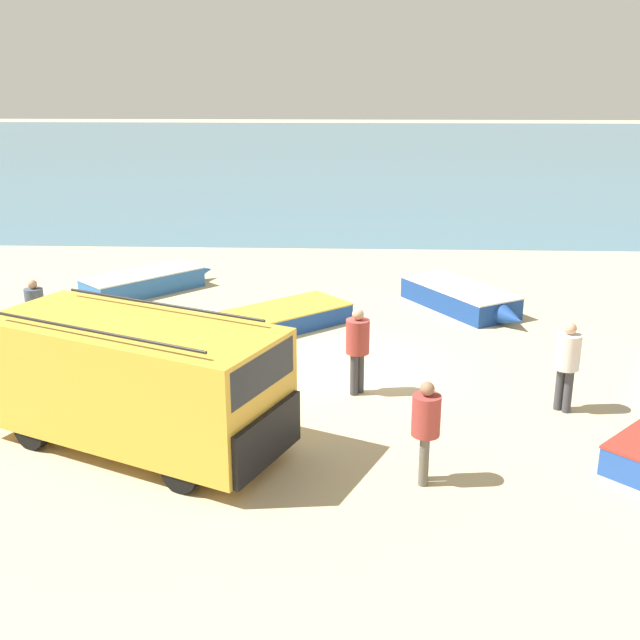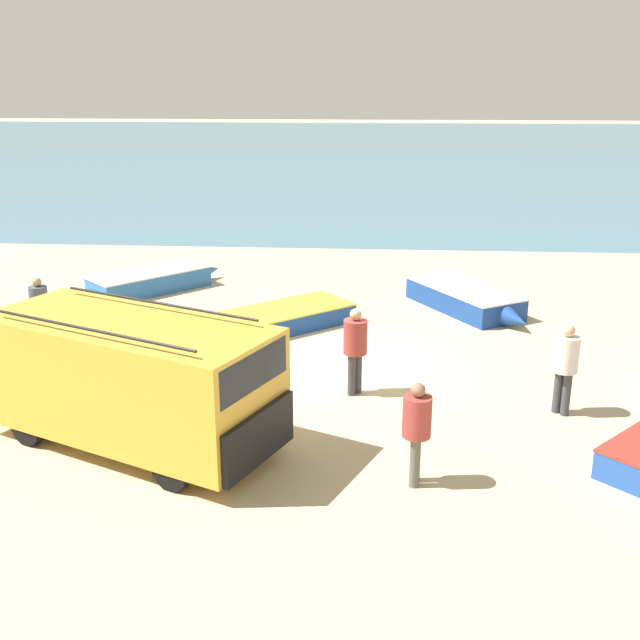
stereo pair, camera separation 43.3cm
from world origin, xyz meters
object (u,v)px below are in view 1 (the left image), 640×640
at_px(parked_van, 137,379).
at_px(fishing_rowboat_1, 462,298).
at_px(fisherman_2, 358,343).
at_px(fisherman_1, 567,359).
at_px(fisherman_3, 35,307).
at_px(fishing_rowboat_3, 148,282).
at_px(fishing_rowboat_4, 260,323).
at_px(fisherman_0, 426,423).

height_order(parked_van, fishing_rowboat_1, parked_van).
relative_size(parked_van, fisherman_2, 3.09).
bearing_deg(fisherman_2, fisherman_1, 31.53).
bearing_deg(fishing_rowboat_1, fisherman_3, -103.42).
distance_m(parked_van, fisherman_3, 6.11).
distance_m(fisherman_1, fisherman_3, 11.79).
bearing_deg(fisherman_2, fisherman_3, -157.01).
xyz_separation_m(fisherman_1, fisherman_2, (-3.90, 0.65, 0.01)).
height_order(parked_van, fishing_rowboat_3, parked_van).
xyz_separation_m(fishing_rowboat_4, fisherman_3, (-5.08, -1.23, 0.73)).
bearing_deg(fisherman_0, fishing_rowboat_3, -48.47).
relative_size(parked_van, fishing_rowboat_1, 1.36).
distance_m(parked_van, fisherman_0, 4.86).
relative_size(fishing_rowboat_3, fisherman_3, 2.28).
distance_m(fishing_rowboat_3, fishing_rowboat_4, 5.18).
relative_size(fishing_rowboat_4, fisherman_0, 2.84).
xyz_separation_m(fishing_rowboat_1, fisherman_3, (-10.36, -3.43, 0.67)).
bearing_deg(fishing_rowboat_3, fishing_rowboat_4, -90.09).
relative_size(fisherman_1, fisherman_2, 0.99).
bearing_deg(fisherman_1, fishing_rowboat_4, -81.57).
relative_size(fisherman_2, fisherman_3, 1.10).
bearing_deg(parked_van, fishing_rowboat_1, 75.55).
height_order(fishing_rowboat_4, fisherman_2, fisherman_2).
height_order(fishing_rowboat_3, fisherman_3, fisherman_3).
bearing_deg(fisherman_0, fisherman_1, -128.46).
bearing_deg(fishing_rowboat_4, fisherman_0, 75.27).
relative_size(parked_van, fisherman_1, 3.12).
bearing_deg(fisherman_3, fishing_rowboat_3, 31.92).
xyz_separation_m(fisherman_0, fisherman_3, (-8.50, 5.86, -0.04)).
distance_m(fishing_rowboat_1, fishing_rowboat_4, 5.72).
bearing_deg(fishing_rowboat_3, fisherman_0, -102.60).
relative_size(fishing_rowboat_3, fisherman_2, 2.08).
xyz_separation_m(fishing_rowboat_1, fisherman_0, (-1.86, -9.29, 0.71)).
height_order(fisherman_1, fisherman_3, fisherman_1).
distance_m(fishing_rowboat_4, fisherman_2, 4.45).
bearing_deg(fisherman_1, fishing_rowboat_3, -85.24).
xyz_separation_m(parked_van, fisherman_0, (4.75, -1.04, -0.21)).
distance_m(parked_van, fisherman_2, 4.42).
height_order(fishing_rowboat_1, fisherman_3, fisherman_3).
distance_m(fishing_rowboat_4, fisherman_1, 7.68).
xyz_separation_m(fishing_rowboat_1, fisherman_1, (1.01, -6.51, 0.75)).
xyz_separation_m(parked_van, fisherman_3, (-3.76, 4.82, -0.25)).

